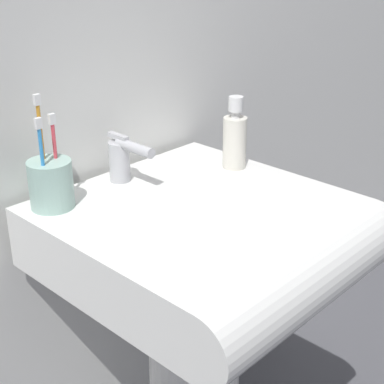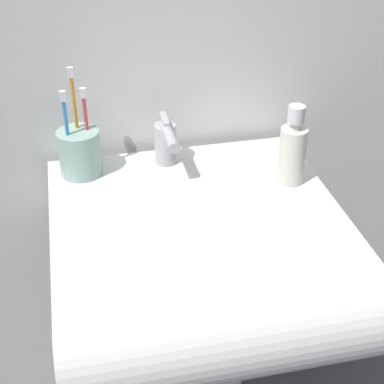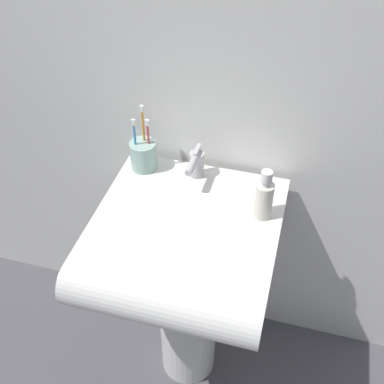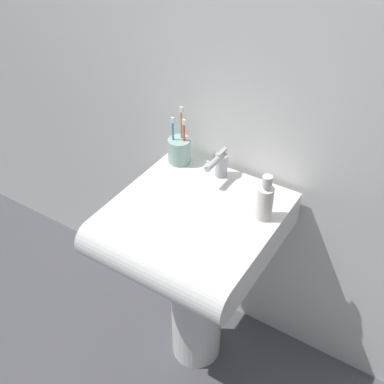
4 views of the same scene
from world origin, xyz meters
TOP-DOWN VIEW (x-y plane):
  - sink_pedestal at (0.00, 0.00)m, footprint 0.20×0.20m
  - sink_basin at (0.00, -0.05)m, footprint 0.53×0.56m
  - faucet at (-0.02, 0.18)m, footprint 0.04×0.13m
  - toothbrush_cup at (-0.20, 0.19)m, footprint 0.08×0.08m
  - soap_bottle at (0.20, 0.07)m, footprint 0.05×0.05m

SIDE VIEW (x-z plane):
  - sink_pedestal at x=0.00m, z-range 0.00..0.67m
  - sink_basin at x=0.00m, z-range 0.67..0.79m
  - toothbrush_cup at x=-0.20m, z-range 0.73..0.95m
  - faucet at x=-0.02m, z-range 0.79..0.90m
  - soap_bottle at x=0.20m, z-range 0.78..0.94m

